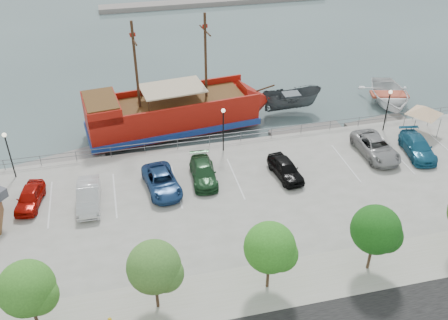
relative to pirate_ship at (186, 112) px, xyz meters
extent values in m
plane|color=#405151|center=(2.37, -12.74, -2.05)|extent=(160.00, 160.00, 0.00)
cube|color=#9E9C88|center=(2.37, -22.74, -1.03)|extent=(100.00, 4.00, 0.05)
cylinder|color=slate|center=(2.37, -4.94, -0.10)|extent=(50.00, 0.06, 0.06)
cylinder|color=slate|center=(2.37, -4.94, -0.50)|extent=(50.00, 0.06, 0.06)
cube|color=gray|center=(12.37, 42.26, -1.65)|extent=(40.00, 3.00, 0.80)
cube|color=#A1140A|center=(-1.39, -0.17, -0.10)|extent=(16.93, 7.04, 2.67)
cube|color=navy|center=(-1.39, -0.17, -0.97)|extent=(17.27, 7.38, 0.62)
cone|color=#A1140A|center=(7.59, 0.90, -0.10)|extent=(3.85, 5.28, 4.93)
cube|color=#A1140A|center=(-8.02, -0.95, 1.96)|extent=(3.67, 5.46, 1.44)
cube|color=#593716|center=(-8.02, -0.95, 2.73)|extent=(3.41, 5.03, 0.12)
cube|color=#593716|center=(-0.88, -0.10, 1.29)|extent=(13.79, 6.07, 0.15)
cube|color=#A1140A|center=(-1.68, 2.28, 1.60)|extent=(16.34, 2.15, 0.72)
cube|color=#A1140A|center=(-1.10, -2.61, 1.60)|extent=(16.34, 2.15, 0.72)
cylinder|color=#382111|center=(2.18, 0.26, 5.45)|extent=(0.27, 0.27, 8.42)
cylinder|color=#382111|center=(-4.45, -0.53, 5.45)|extent=(0.27, 0.27, 8.42)
cylinder|color=#382111|center=(2.18, 0.26, 8.02)|extent=(0.51, 3.08, 0.14)
cylinder|color=#382111|center=(-4.45, -0.53, 8.02)|extent=(0.51, 3.08, 0.14)
cube|color=#CEB790|center=(-1.19, -0.14, 2.78)|extent=(6.38, 4.58, 0.12)
cylinder|color=#382111|center=(8.30, 0.99, 1.14)|extent=(2.56, 0.47, 0.61)
imported|color=#3F4447|center=(11.48, 1.11, -0.80)|extent=(6.62, 2.87, 2.50)
imported|color=white|center=(22.82, 0.62, -1.22)|extent=(7.49, 9.15, 1.66)
cube|color=gray|center=(-12.21, -3.54, -1.83)|extent=(8.02, 4.24, 0.44)
cube|color=#67625D|center=(11.58, -3.54, -1.84)|extent=(7.50, 2.46, 0.42)
cube|color=#69635D|center=(19.27, -3.54, -1.86)|extent=(6.86, 2.84, 0.38)
cylinder|color=slate|center=(20.78, -5.92, -0.05)|extent=(0.08, 0.08, 2.00)
cylinder|color=slate|center=(23.09, -6.42, -0.05)|extent=(0.08, 0.08, 2.00)
cylinder|color=slate|center=(20.28, -8.24, -0.05)|extent=(0.08, 0.08, 2.00)
cylinder|color=slate|center=(22.60, -8.73, -0.05)|extent=(0.08, 0.08, 2.00)
pyramid|color=white|center=(21.69, -7.33, 1.73)|extent=(4.53, 4.53, 0.82)
sphere|color=gold|center=(-8.53, -23.54, -0.47)|extent=(0.24, 0.24, 0.24)
cylinder|color=black|center=(-15.63, -6.24, 0.95)|extent=(0.12, 0.12, 4.00)
sphere|color=#FFF2CC|center=(-15.63, -6.24, 3.05)|extent=(0.36, 0.36, 0.36)
cylinder|color=black|center=(2.37, -6.24, 0.95)|extent=(0.12, 0.12, 4.00)
sphere|color=#FFF2CC|center=(2.37, -6.24, 3.05)|extent=(0.36, 0.36, 0.36)
cylinder|color=black|center=(18.37, -6.24, 0.95)|extent=(0.12, 0.12, 4.00)
sphere|color=#FFF2CC|center=(18.37, -6.24, 3.05)|extent=(0.36, 0.36, 0.36)
cylinder|color=#473321|center=(-12.63, -22.74, 0.05)|extent=(0.20, 0.20, 2.20)
sphere|color=#336F20|center=(-12.63, -22.74, 2.35)|extent=(3.20, 3.20, 3.20)
sphere|color=#336F20|center=(-12.03, -23.04, 1.95)|extent=(2.20, 2.20, 2.20)
cylinder|color=#473321|center=(-5.63, -22.74, 0.05)|extent=(0.20, 0.20, 2.20)
sphere|color=#3C6B27|center=(-5.63, -22.74, 2.35)|extent=(3.20, 3.20, 3.20)
sphere|color=#3C6B27|center=(-5.03, -23.04, 1.95)|extent=(2.20, 2.20, 2.20)
cylinder|color=#473321|center=(1.37, -22.74, 0.05)|extent=(0.20, 0.20, 2.20)
sphere|color=#2D771D|center=(1.37, -22.74, 2.35)|extent=(3.20, 3.20, 3.20)
sphere|color=#2D771D|center=(1.97, -23.04, 1.95)|extent=(2.20, 2.20, 2.20)
cylinder|color=#473321|center=(8.37, -22.74, 0.05)|extent=(0.20, 0.20, 2.20)
sphere|color=#164D12|center=(8.37, -22.74, 2.35)|extent=(3.20, 3.20, 3.20)
sphere|color=#164D12|center=(8.97, -23.04, 1.95)|extent=(2.20, 2.20, 2.20)
imported|color=#A50C05|center=(-14.03, -10.45, -0.34)|extent=(2.39, 4.36, 1.40)
imported|color=silver|center=(-9.58, -11.47, -0.25)|extent=(1.83, 4.88, 1.59)
imported|color=navy|center=(-3.81, -10.81, -0.31)|extent=(3.07, 5.56, 1.47)
imported|color=#1A4121|center=(-0.28, -10.28, -0.34)|extent=(2.24, 4.99, 1.42)
imported|color=black|center=(6.52, -11.38, -0.29)|extent=(2.33, 4.62, 1.51)
imported|color=gray|center=(15.46, -10.08, -0.26)|extent=(2.72, 5.73, 1.58)
imported|color=#195878|center=(19.18, -10.82, -0.29)|extent=(2.94, 5.48, 1.51)
camera|label=1|loc=(-6.43, -43.68, 23.34)|focal=40.00mm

